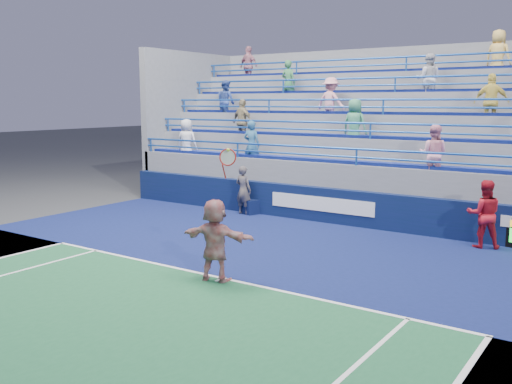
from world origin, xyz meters
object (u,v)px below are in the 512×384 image
Objects in this scene: tennis_player at (215,240)px; ball_girl at (484,214)px; judge_chair at (251,206)px; line_judge at (243,190)px.

ball_girl is (4.02, 6.14, 0.00)m from tennis_player.
tennis_player reaches higher than judge_chair.
ball_girl reaches higher than judge_chair.
line_judge is 0.93× the size of ball_girl.
line_judge is 7.76m from ball_girl.
tennis_player is 7.34m from ball_girl.
line_judge is (-3.74, 6.23, -0.06)m from tennis_player.
judge_chair is at bearing 118.98° from tennis_player.
line_judge is at bearing -22.51° from ball_girl.
judge_chair is 7.39m from tennis_player.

